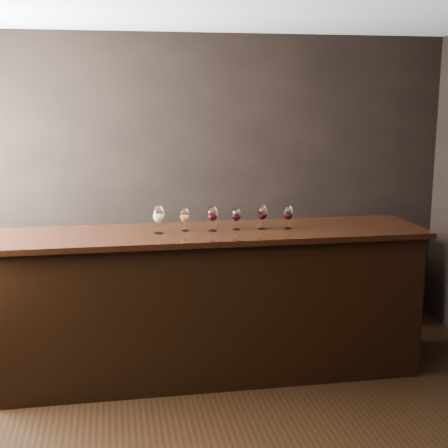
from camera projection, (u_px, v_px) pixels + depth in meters
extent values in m
cube|color=black|center=(188.00, 186.00, 5.87)|extent=(5.00, 0.02, 2.80)
cube|color=black|center=(415.00, 438.00, 1.53)|extent=(5.00, 0.02, 2.80)
cube|color=black|center=(211.00, 306.00, 5.01)|extent=(3.30, 0.74, 1.15)
cube|color=black|center=(210.00, 233.00, 4.89)|extent=(3.41, 0.82, 0.04)
cube|color=black|center=(251.00, 283.00, 5.94)|extent=(2.69, 0.40, 0.97)
cylinder|color=white|center=(159.00, 233.00, 4.80)|extent=(0.07, 0.07, 0.00)
cylinder|color=white|center=(159.00, 228.00, 4.79)|extent=(0.01, 0.01, 0.08)
ellipsoid|color=white|center=(158.00, 215.00, 4.77)|extent=(0.09, 0.09, 0.12)
cylinder|color=white|center=(158.00, 207.00, 4.76)|extent=(0.07, 0.07, 0.01)
ellipsoid|color=#DEE67D|center=(159.00, 217.00, 4.77)|extent=(0.07, 0.07, 0.06)
cylinder|color=white|center=(185.00, 230.00, 4.89)|extent=(0.06, 0.06, 0.00)
cylinder|color=white|center=(185.00, 226.00, 4.88)|extent=(0.01, 0.01, 0.07)
ellipsoid|color=white|center=(185.00, 215.00, 4.86)|extent=(0.07, 0.07, 0.10)
cylinder|color=white|center=(185.00, 210.00, 4.86)|extent=(0.05, 0.05, 0.01)
ellipsoid|color=orange|center=(185.00, 218.00, 4.87)|extent=(0.06, 0.06, 0.05)
cylinder|color=white|center=(213.00, 230.00, 4.88)|extent=(0.07, 0.07, 0.00)
cylinder|color=white|center=(213.00, 226.00, 4.88)|extent=(0.01, 0.01, 0.07)
ellipsoid|color=white|center=(213.00, 214.00, 4.86)|extent=(0.08, 0.08, 0.12)
cylinder|color=white|center=(213.00, 207.00, 4.85)|extent=(0.06, 0.06, 0.01)
ellipsoid|color=black|center=(213.00, 216.00, 4.86)|extent=(0.07, 0.07, 0.05)
cylinder|color=white|center=(236.00, 229.00, 4.93)|extent=(0.06, 0.06, 0.00)
cylinder|color=white|center=(236.00, 225.00, 4.93)|extent=(0.01, 0.01, 0.06)
ellipsoid|color=white|center=(236.00, 215.00, 4.91)|extent=(0.07, 0.07, 0.10)
cylinder|color=white|center=(236.00, 209.00, 4.90)|extent=(0.05, 0.05, 0.01)
ellipsoid|color=black|center=(236.00, 217.00, 4.91)|extent=(0.06, 0.06, 0.05)
cylinder|color=white|center=(262.00, 229.00, 4.95)|extent=(0.07, 0.07, 0.00)
cylinder|color=white|center=(262.00, 224.00, 4.95)|extent=(0.01, 0.01, 0.07)
ellipsoid|color=white|center=(262.00, 213.00, 4.93)|extent=(0.08, 0.08, 0.11)
cylinder|color=white|center=(263.00, 206.00, 4.92)|extent=(0.06, 0.06, 0.01)
ellipsoid|color=black|center=(262.00, 215.00, 4.93)|extent=(0.06, 0.06, 0.05)
cylinder|color=white|center=(288.00, 228.00, 4.97)|extent=(0.06, 0.06, 0.00)
cylinder|color=white|center=(288.00, 224.00, 4.97)|extent=(0.01, 0.01, 0.07)
ellipsoid|color=white|center=(288.00, 213.00, 4.95)|extent=(0.08, 0.08, 0.11)
cylinder|color=white|center=(288.00, 207.00, 4.94)|extent=(0.06, 0.06, 0.01)
ellipsoid|color=black|center=(288.00, 215.00, 4.95)|extent=(0.06, 0.06, 0.05)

